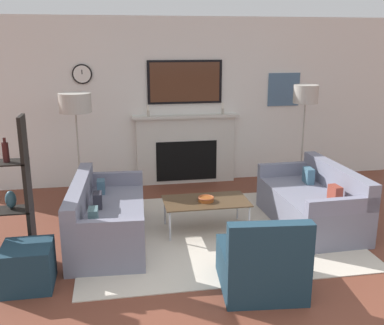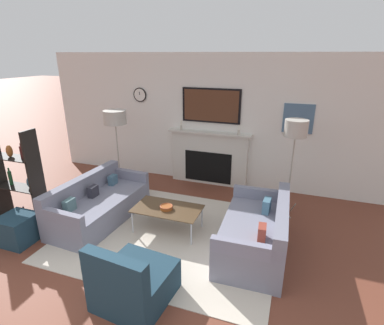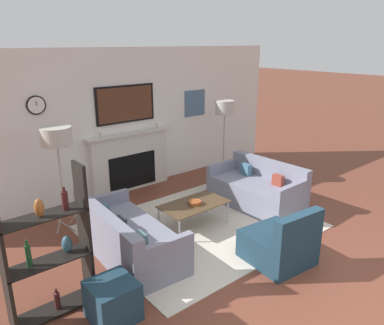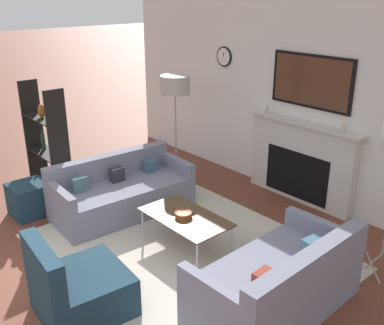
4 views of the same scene
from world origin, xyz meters
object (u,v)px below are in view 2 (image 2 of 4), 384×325
decorative_bowl (166,207)px  ottoman (18,229)px  floor_lamp_left (115,118)px  floor_lamp_right (296,130)px  armchair (133,283)px  coffee_table (167,209)px  couch_left (99,205)px  shelf_unit (18,179)px  couch_right (256,234)px

decorative_bowl → ottoman: bearing=-153.0°
floor_lamp_left → ottoman: 2.56m
decorative_bowl → floor_lamp_right: floor_lamp_right is taller
armchair → ottoman: bearing=168.4°
floor_lamp_left → armchair: bearing=-55.4°
ottoman → armchair: bearing=-11.6°
armchair → coffee_table: size_ratio=0.81×
couch_left → floor_lamp_right: size_ratio=1.09×
floor_lamp_right → shelf_unit: 4.56m
floor_lamp_left → coffee_table: bearing=-36.1°
coffee_table → armchair: bearing=-81.2°
coffee_table → shelf_unit: bearing=-167.7°
couch_right → armchair: size_ratio=1.93×
floor_lamp_left → decorative_bowl: bearing=-36.8°
coffee_table → decorative_bowl: (-0.00, -0.03, 0.06)m
couch_left → floor_lamp_left: size_ratio=1.12×
decorative_bowl → floor_lamp_left: size_ratio=0.12×
armchair → floor_lamp_right: (1.53, 2.65, 1.27)m
floor_lamp_left → ottoman: (-0.37, -2.19, -1.27)m
floor_lamp_left → shelf_unit: bearing=-115.5°
armchair → decorative_bowl: 1.48m
couch_left → floor_lamp_left: floor_lamp_left is taller
floor_lamp_right → ottoman: (-3.73, -2.19, -1.31)m
armchair → shelf_unit: size_ratio=0.53×
decorative_bowl → shelf_unit: bearing=-168.3°
coffee_table → ottoman: bearing=-152.4°
coffee_table → shelf_unit: 2.49m
armchair → couch_left: bearing=136.2°
floor_lamp_right → shelf_unit: size_ratio=1.06×
couch_left → shelf_unit: shelf_unit is taller
ottoman → shelf_unit: bearing=130.5°
couch_left → coffee_table: size_ratio=1.75×
couch_right → ottoman: couch_right is taller
floor_lamp_right → armchair: bearing=-120.1°
floor_lamp_right → ottoman: size_ratio=3.62×
floor_lamp_left → shelf_unit: size_ratio=1.02×
couch_left → ottoman: size_ratio=3.94×
couch_left → couch_right: 2.64m
armchair → shelf_unit: 2.85m
decorative_bowl → ottoman: size_ratio=0.44×
couch_left → couch_right: (2.64, -0.00, 0.02)m
coffee_table → shelf_unit: shelf_unit is taller
floor_lamp_right → coffee_table: bearing=-146.6°
decorative_bowl → shelf_unit: 2.47m
couch_left → shelf_unit: (-1.17, -0.45, 0.50)m
couch_right → decorative_bowl: size_ratio=8.11×
armchair → couch_right: bearing=50.3°
couch_right → decorative_bowl: 1.41m
couch_right → coffee_table: bearing=176.9°
couch_right → ottoman: 3.50m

